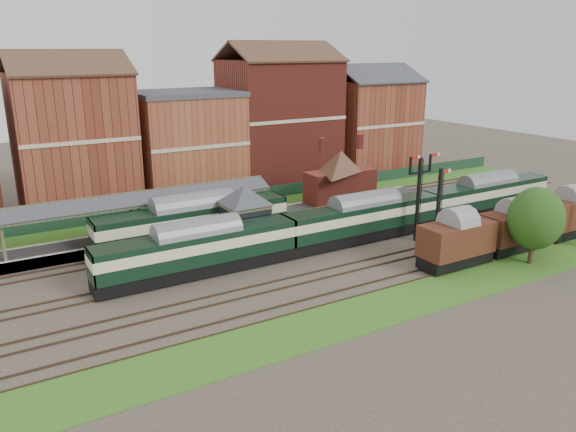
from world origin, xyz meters
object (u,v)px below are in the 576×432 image
dmu_train (365,218)px  goods_van_a (456,241)px  signal_box (245,216)px  semaphore_bracket (419,193)px  platform_railcar (193,222)px

dmu_train → goods_van_a: size_ratio=7.66×
signal_box → semaphore_bracket: (15.04, -5.75, 1.44)m
signal_box → dmu_train: bearing=-16.7°
platform_railcar → semaphore_bracket: bearing=-25.7°
semaphore_bracket → goods_van_a: semaphore_bracket is taller
signal_box → semaphore_bracket: bearing=-20.9°
dmu_train → goods_van_a: goods_van_a is taller
platform_railcar → dmu_train: bearing=-24.2°
dmu_train → platform_railcar: 15.84m
platform_railcar → goods_van_a: size_ratio=2.75×
dmu_train → goods_van_a: bearing=-74.3°
semaphore_bracket → platform_railcar: semaphore_bracket is taller
semaphore_bracket → platform_railcar: (-18.68, 9.00, -2.22)m
signal_box → goods_van_a: 18.13m
goods_van_a → semaphore_bracket: bearing=75.3°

